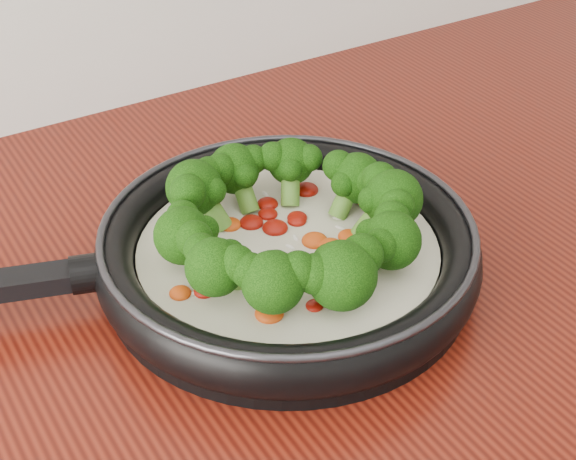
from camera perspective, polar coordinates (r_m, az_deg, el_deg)
skillet at (r=0.71m, az=-0.18°, el=-1.11°), size 0.53×0.40×0.09m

